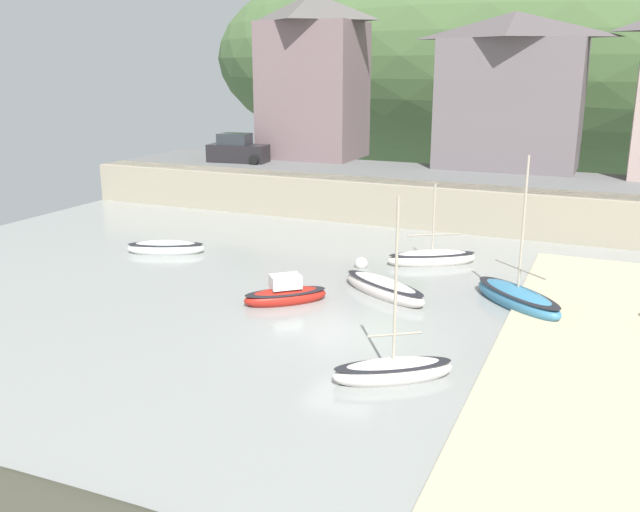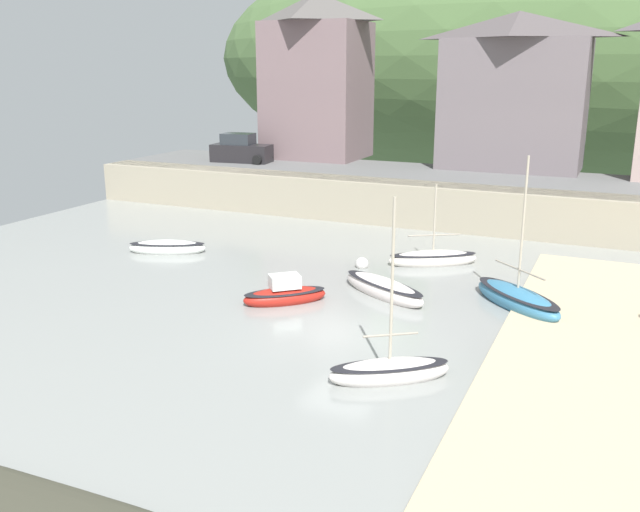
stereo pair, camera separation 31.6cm
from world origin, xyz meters
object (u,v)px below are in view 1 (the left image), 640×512
(sailboat_white_hull, at_px, (384,288))
(rowboat_small_beached, at_px, (393,370))
(sailboat_blue_trim, at_px, (517,298))
(parked_car_near_slipway, at_px, (237,150))
(waterfront_building_centre, at_px, (511,91))
(fishing_boat_green, at_px, (166,248))
(sailboat_nearest_shore, at_px, (432,258))
(mooring_buoy, at_px, (361,264))
(waterfront_building_left, at_px, (313,76))
(motorboat_with_cabin, at_px, (286,295))

(sailboat_white_hull, bearing_deg, rowboat_small_beached, -39.92)
(sailboat_blue_trim, bearing_deg, parked_car_near_slipway, -173.73)
(parked_car_near_slipway, bearing_deg, waterfront_building_centre, 7.80)
(waterfront_building_centre, distance_m, sailboat_white_hull, 22.10)
(sailboat_white_hull, bearing_deg, fishing_boat_green, -159.23)
(rowboat_small_beached, height_order, fishing_boat_green, rowboat_small_beached)
(sailboat_nearest_shore, bearing_deg, waterfront_building_centre, 56.21)
(fishing_boat_green, height_order, sailboat_white_hull, sailboat_white_hull)
(sailboat_white_hull, height_order, mooring_buoy, sailboat_white_hull)
(fishing_boat_green, height_order, mooring_buoy, fishing_boat_green)
(sailboat_nearest_shore, distance_m, mooring_buoy, 3.33)
(waterfront_building_left, bearing_deg, mooring_buoy, -59.72)
(waterfront_building_left, relative_size, parked_car_near_slipway, 2.64)
(waterfront_building_left, bearing_deg, sailboat_nearest_shore, -50.37)
(waterfront_building_centre, distance_m, sailboat_nearest_shore, 17.28)
(fishing_boat_green, bearing_deg, parked_car_near_slipway, 83.44)
(waterfront_building_centre, xyz_separation_m, mooring_buoy, (-3.44, -17.58, -7.12))
(waterfront_building_left, xyz_separation_m, motorboat_with_cabin, (9.24, -23.25, -7.80))
(fishing_boat_green, relative_size, motorboat_with_cabin, 1.22)
(mooring_buoy, bearing_deg, sailboat_blue_trim, -18.79)
(sailboat_nearest_shore, relative_size, motorboat_with_cabin, 1.29)
(sailboat_blue_trim, height_order, parked_car_near_slipway, sailboat_blue_trim)
(rowboat_small_beached, distance_m, fishing_boat_green, 17.04)
(parked_car_near_slipway, relative_size, mooring_buoy, 7.16)
(waterfront_building_centre, xyz_separation_m, sailboat_white_hull, (-1.25, -20.92, -7.01))
(rowboat_small_beached, bearing_deg, waterfront_building_left, 83.36)
(parked_car_near_slipway, bearing_deg, sailboat_blue_trim, -42.90)
(fishing_boat_green, bearing_deg, waterfront_building_centre, 32.38)
(sailboat_nearest_shore, height_order, parked_car_near_slipway, parked_car_near_slipway)
(rowboat_small_beached, xyz_separation_m, parked_car_near_slipway, (-18.85, 23.56, 2.91))
(sailboat_white_hull, xyz_separation_m, parked_car_near_slipway, (-16.18, 16.42, 2.92))
(waterfront_building_centre, relative_size, fishing_boat_green, 2.49)
(sailboat_nearest_shore, relative_size, parked_car_near_slipway, 0.96)
(rowboat_small_beached, relative_size, fishing_boat_green, 1.45)
(sailboat_nearest_shore, bearing_deg, fishing_boat_green, 163.43)
(fishing_boat_green, relative_size, parked_car_near_slipway, 0.91)
(fishing_boat_green, bearing_deg, mooring_buoy, -14.37)
(fishing_boat_green, relative_size, sailboat_blue_trim, 0.65)
(sailboat_white_hull, relative_size, motorboat_with_cabin, 1.38)
(waterfront_building_centre, height_order, rowboat_small_beached, waterfront_building_centre)
(fishing_boat_green, distance_m, motorboat_with_cabin, 9.55)
(waterfront_building_centre, xyz_separation_m, sailboat_nearest_shore, (-0.64, -15.78, -7.02))
(sailboat_blue_trim, bearing_deg, motorboat_with_cabin, -116.35)
(mooring_buoy, bearing_deg, waterfront_building_centre, 78.92)
(sailboat_nearest_shore, bearing_deg, waterfront_building_left, 98.17)
(waterfront_building_centre, xyz_separation_m, motorboat_with_cabin, (-4.47, -23.25, -6.99))
(waterfront_building_centre, bearing_deg, sailboat_nearest_shore, -92.33)
(rowboat_small_beached, relative_size, sailboat_nearest_shore, 1.37)
(waterfront_building_left, distance_m, motorboat_with_cabin, 26.20)
(rowboat_small_beached, distance_m, parked_car_near_slipway, 30.31)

